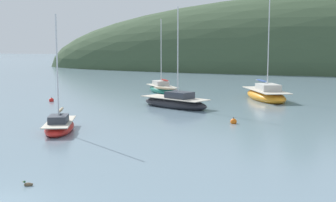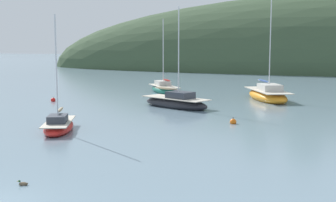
{
  "view_description": "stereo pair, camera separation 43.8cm",
  "coord_description": "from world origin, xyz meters",
  "px_view_note": "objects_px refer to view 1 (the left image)",
  "views": [
    {
      "loc": [
        9.99,
        -11.2,
        5.37
      ],
      "look_at": [
        0.0,
        20.0,
        1.2
      ],
      "focal_mm": 48.14,
      "sensor_mm": 36.0,
      "label": 1
    },
    {
      "loc": [
        10.4,
        -11.06,
        5.37
      ],
      "look_at": [
        0.0,
        20.0,
        1.2
      ],
      "focal_mm": 48.14,
      "sensor_mm": 36.0,
      "label": 2
    }
  ],
  "objects_px": {
    "sailboat_red_portside": "(162,89)",
    "sailboat_blue_center": "(266,95)",
    "duck_lone_left": "(28,184)",
    "mooring_buoy_inner": "(234,122)",
    "mooring_buoy_outer": "(51,100)",
    "sailboat_orange_cutter": "(175,102)",
    "sailboat_cream_ketch": "(60,126)"
  },
  "relations": [
    {
      "from": "sailboat_red_portside",
      "to": "duck_lone_left",
      "type": "distance_m",
      "value": 33.56
    },
    {
      "from": "mooring_buoy_outer",
      "to": "duck_lone_left",
      "type": "height_order",
      "value": "mooring_buoy_outer"
    },
    {
      "from": "sailboat_red_portside",
      "to": "sailboat_blue_center",
      "type": "bearing_deg",
      "value": -15.51
    },
    {
      "from": "sailboat_blue_center",
      "to": "sailboat_red_portside",
      "type": "distance_m",
      "value": 12.13
    },
    {
      "from": "sailboat_blue_center",
      "to": "mooring_buoy_inner",
      "type": "height_order",
      "value": "sailboat_blue_center"
    },
    {
      "from": "mooring_buoy_inner",
      "to": "sailboat_orange_cutter",
      "type": "bearing_deg",
      "value": 133.65
    },
    {
      "from": "duck_lone_left",
      "to": "sailboat_orange_cutter",
      "type": "bearing_deg",
      "value": 92.23
    },
    {
      "from": "sailboat_cream_ketch",
      "to": "mooring_buoy_outer",
      "type": "xyz_separation_m",
      "value": [
        -8.39,
        12.41,
        -0.21
      ]
    },
    {
      "from": "sailboat_red_portside",
      "to": "mooring_buoy_inner",
      "type": "distance_m",
      "value": 20.4
    },
    {
      "from": "duck_lone_left",
      "to": "sailboat_red_portside",
      "type": "bearing_deg",
      "value": 99.78
    },
    {
      "from": "sailboat_cream_ketch",
      "to": "sailboat_blue_center",
      "type": "relative_size",
      "value": 0.64
    },
    {
      "from": "sailboat_red_portside",
      "to": "sailboat_orange_cutter",
      "type": "xyz_separation_m",
      "value": [
        4.84,
        -10.88,
        0.03
      ]
    },
    {
      "from": "mooring_buoy_outer",
      "to": "sailboat_blue_center",
      "type": "bearing_deg",
      "value": 21.66
    },
    {
      "from": "sailboat_red_portside",
      "to": "mooring_buoy_outer",
      "type": "bearing_deg",
      "value": -124.11
    },
    {
      "from": "sailboat_blue_center",
      "to": "sailboat_cream_ketch",
      "type": "bearing_deg",
      "value": -117.99
    },
    {
      "from": "sailboat_cream_ketch",
      "to": "mooring_buoy_inner",
      "type": "xyz_separation_m",
      "value": [
        9.82,
        5.95,
        -0.21
      ]
    },
    {
      "from": "sailboat_orange_cutter",
      "to": "mooring_buoy_outer",
      "type": "relative_size",
      "value": 16.06
    },
    {
      "from": "sailboat_blue_center",
      "to": "sailboat_orange_cutter",
      "type": "height_order",
      "value": "sailboat_blue_center"
    },
    {
      "from": "sailboat_cream_ketch",
      "to": "sailboat_red_portside",
      "type": "bearing_deg",
      "value": 92.68
    },
    {
      "from": "sailboat_red_portside",
      "to": "mooring_buoy_outer",
      "type": "relative_size",
      "value": 15.42
    },
    {
      "from": "sailboat_blue_center",
      "to": "duck_lone_left",
      "type": "bearing_deg",
      "value": -101.35
    },
    {
      "from": "sailboat_blue_center",
      "to": "duck_lone_left",
      "type": "distance_m",
      "value": 30.43
    },
    {
      "from": "sailboat_orange_cutter",
      "to": "sailboat_red_portside",
      "type": "bearing_deg",
      "value": 113.97
    },
    {
      "from": "sailboat_orange_cutter",
      "to": "duck_lone_left",
      "type": "height_order",
      "value": "sailboat_orange_cutter"
    },
    {
      "from": "sailboat_cream_ketch",
      "to": "sailboat_orange_cutter",
      "type": "bearing_deg",
      "value": 73.05
    },
    {
      "from": "mooring_buoy_outer",
      "to": "duck_lone_left",
      "type": "relative_size",
      "value": 1.28
    },
    {
      "from": "sailboat_cream_ketch",
      "to": "sailboat_orange_cutter",
      "type": "relative_size",
      "value": 0.84
    },
    {
      "from": "duck_lone_left",
      "to": "mooring_buoy_outer",
      "type": "bearing_deg",
      "value": 120.26
    },
    {
      "from": "sailboat_cream_ketch",
      "to": "mooring_buoy_inner",
      "type": "height_order",
      "value": "sailboat_cream_ketch"
    },
    {
      "from": "sailboat_red_portside",
      "to": "sailboat_orange_cutter",
      "type": "height_order",
      "value": "sailboat_orange_cutter"
    },
    {
      "from": "sailboat_cream_ketch",
      "to": "duck_lone_left",
      "type": "bearing_deg",
      "value": -64.96
    },
    {
      "from": "sailboat_blue_center",
      "to": "mooring_buoy_inner",
      "type": "bearing_deg",
      "value": -93.2
    }
  ]
}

